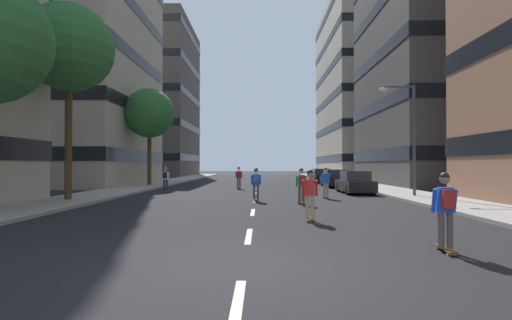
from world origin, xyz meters
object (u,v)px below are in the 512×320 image
object	(u,v)px
parked_car_near	(321,176)
skater_3	(239,176)
skater_6	(165,178)
skater_4	(326,181)
skater_5	(310,193)
parked_car_far	(355,183)
street_tree_near	(149,114)
parked_car_mid	(334,179)
streetlamp_right	(408,127)
skater_1	(301,184)
street_tree_mid	(69,48)
skater_0	(256,182)
skater_2	(446,207)

from	to	relation	value
parked_car_near	skater_3	bearing A→B (deg)	-130.18
skater_6	skater_3	bearing A→B (deg)	34.94
skater_4	skater_5	distance (m)	8.75
parked_car_far	street_tree_near	xyz separation A→B (m)	(-16.43, 7.95, 5.86)
parked_car_mid	streetlamp_right	distance (m)	11.08
skater_3	skater_5	distance (m)	17.07
streetlamp_right	skater_1	size ratio (longest dim) A/B	3.65
skater_6	streetlamp_right	bearing A→B (deg)	-15.31
parked_car_near	street_tree_mid	bearing A→B (deg)	-129.35
parked_car_near	street_tree_mid	distance (m)	26.93
skater_4	skater_5	bearing A→B (deg)	-103.49
skater_5	parked_car_mid	bearing A→B (deg)	76.35
streetlamp_right	skater_6	size ratio (longest dim) A/B	3.65
parked_car_near	skater_3	xyz separation A→B (m)	(-8.15, -9.65, 0.32)
parked_car_near	skater_1	size ratio (longest dim) A/B	2.47
parked_car_far	streetlamp_right	distance (m)	5.30
skater_4	skater_0	bearing A→B (deg)	-157.98
streetlamp_right	skater_5	world-z (taller)	streetlamp_right
street_tree_near	skater_0	size ratio (longest dim) A/B	4.87
parked_car_far	skater_6	bearing A→B (deg)	176.16
skater_1	parked_car_mid	bearing A→B (deg)	72.52
parked_car_mid	street_tree_near	world-z (taller)	street_tree_near
street_tree_near	skater_2	xyz separation A→B (m)	(14.15, -24.80, -5.54)
parked_car_far	street_tree_mid	distance (m)	18.97
parked_car_mid	street_tree_near	size ratio (longest dim) A/B	0.51
skater_0	skater_1	distance (m)	2.72
street_tree_near	skater_0	distance (m)	17.50
streetlamp_right	skater_5	size ratio (longest dim) A/B	3.65
streetlamp_right	skater_0	distance (m)	9.68
skater_5	skater_2	bearing A→B (deg)	-61.82
streetlamp_right	skater_3	distance (m)	13.33
parked_car_mid	skater_1	world-z (taller)	skater_1
skater_1	skater_6	bearing A→B (deg)	138.01
skater_4	skater_6	distance (m)	11.50
parked_car_near	streetlamp_right	size ratio (longest dim) A/B	0.68
parked_car_mid	skater_1	size ratio (longest dim) A/B	2.47
parked_car_far	skater_5	bearing A→B (deg)	-110.77
parked_car_mid	parked_car_far	distance (m)	6.94
skater_3	parked_car_mid	bearing A→B (deg)	17.57
parked_car_near	parked_car_mid	size ratio (longest dim) A/B	1.00
street_tree_near	skater_6	size ratio (longest dim) A/B	4.87
streetlamp_right	skater_2	world-z (taller)	streetlamp_right
street_tree_mid	skater_4	world-z (taller)	street_tree_mid
street_tree_near	streetlamp_right	size ratio (longest dim) A/B	1.33
skater_5	skater_6	bearing A→B (deg)	122.55
skater_0	skater_6	distance (m)	9.08
parked_car_far	skater_2	size ratio (longest dim) A/B	2.47
streetlamp_right	skater_0	bearing A→B (deg)	-166.59
parked_car_mid	skater_6	distance (m)	14.47
parked_car_far	skater_4	distance (m)	4.68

